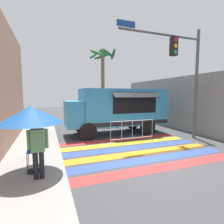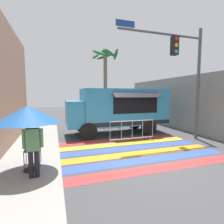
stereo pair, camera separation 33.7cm
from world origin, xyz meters
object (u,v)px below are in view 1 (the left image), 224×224
Objects in this scene: traffic_signal_pole at (183,65)px; palm_tree at (103,69)px; barricade_front at (132,131)px; food_truck at (116,108)px; folding_chair at (35,147)px; vendor_person at (38,146)px; patio_umbrella at (31,115)px.

palm_tree is at bearing 109.31° from traffic_signal_pole.
palm_tree is at bearing 86.55° from barricade_front.
traffic_signal_pole is at bearing -43.65° from food_truck.
vendor_person is at bearing -84.28° from folding_chair.
palm_tree is (4.64, 8.90, 3.45)m from vendor_person.
folding_chair is 0.41× the size of barricade_front.
vendor_person is at bearing -117.54° from palm_tree.
vendor_person is (0.17, -0.50, -0.79)m from patio_umbrella.
traffic_signal_pole is 6.91m from palm_tree.
patio_umbrella is 5.18m from barricade_front.
patio_umbrella is (-7.09, -1.90, -2.13)m from traffic_signal_pole.
patio_umbrella is 2.02× the size of folding_chair.
patio_umbrella is (-4.39, -4.48, 0.24)m from food_truck.
vendor_person reaches higher than barricade_front.
traffic_signal_pole is 7.89m from vendor_person.
folding_chair is at bearing 101.29° from vendor_person.
traffic_signal_pole is 2.45× the size of barricade_front.
folding_chair is at bearing -121.44° from palm_tree.
food_truck is 2.55× the size of barricade_front.
vendor_person is (-6.92, -2.40, -2.91)m from traffic_signal_pole.
barricade_front is at bearing 20.29° from folding_chair.
food_truck is 2.36m from barricade_front.
traffic_signal_pole is at bearing -9.57° from barricade_front.
vendor_person is at bearing -160.89° from traffic_signal_pole.
folding_chair is at bearing -138.23° from food_truck.
food_truck reaches higher than barricade_front.
barricade_front is (4.45, 2.35, -1.26)m from patio_umbrella.
food_truck is 6.28m from patio_umbrella.
vendor_person is at bearing -130.31° from food_truck.
patio_umbrella reaches higher than barricade_front.
folding_chair is (0.03, 0.59, -1.11)m from patio_umbrella.
food_truck is at bearing 53.83° from vendor_person.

